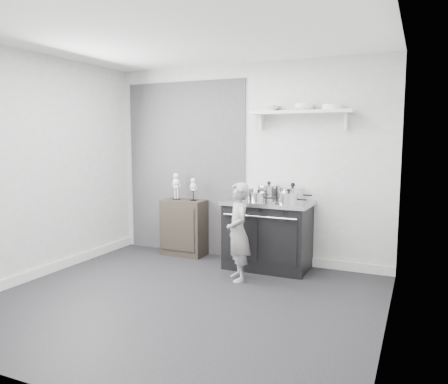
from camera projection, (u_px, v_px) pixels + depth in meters
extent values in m
plane|color=black|center=(182.00, 300.00, 4.57)|extent=(4.00, 4.00, 0.00)
cube|color=#ACACA9|center=(246.00, 163.00, 6.04)|extent=(4.00, 0.02, 2.70)
cube|color=#ACACA9|center=(38.00, 192.00, 2.78)|extent=(4.00, 0.02, 2.70)
cube|color=#ACACA9|center=(35.00, 167.00, 5.23)|extent=(0.02, 3.60, 2.70)
cube|color=#ACACA9|center=(391.00, 180.00, 3.59)|extent=(0.02, 3.60, 2.70)
cube|color=silver|center=(178.00, 34.00, 4.25)|extent=(4.00, 3.60, 0.02)
cube|color=black|center=(185.00, 168.00, 6.43)|extent=(1.90, 0.02, 2.50)
cube|color=silver|center=(315.00, 262.00, 5.77)|extent=(2.00, 0.03, 0.12)
cube|color=silver|center=(42.00, 271.00, 5.38)|extent=(0.03, 3.60, 0.12)
cube|color=silver|center=(301.00, 112.00, 5.51)|extent=(1.30, 0.26, 0.04)
cube|color=silver|center=(262.00, 122.00, 5.81)|extent=(0.03, 0.12, 0.20)
cube|color=silver|center=(346.00, 121.00, 5.36)|extent=(0.03, 0.12, 0.20)
cube|color=black|center=(268.00, 236.00, 5.68)|extent=(1.05, 0.63, 0.84)
cube|color=silver|center=(268.00, 202.00, 5.62)|extent=(1.12, 0.67, 0.05)
cube|color=black|center=(241.00, 238.00, 5.49)|extent=(0.44, 0.02, 0.55)
cube|color=black|center=(279.00, 242.00, 5.29)|extent=(0.44, 0.02, 0.55)
cylinder|color=silver|center=(259.00, 217.00, 5.33)|extent=(0.95, 0.02, 0.02)
cylinder|color=black|center=(236.00, 208.00, 5.46)|extent=(0.04, 0.03, 0.04)
cylinder|color=black|center=(260.00, 210.00, 5.33)|extent=(0.04, 0.03, 0.04)
cylinder|color=black|center=(285.00, 212.00, 5.20)|extent=(0.04, 0.03, 0.04)
cube|color=black|center=(184.00, 227.00, 6.34)|extent=(0.62, 0.36, 0.81)
imported|color=gray|center=(238.00, 232.00, 5.17)|extent=(0.48, 0.51, 1.17)
cylinder|color=silver|center=(245.00, 195.00, 5.66)|extent=(0.21, 0.21, 0.14)
cylinder|color=silver|center=(245.00, 189.00, 5.65)|extent=(0.22, 0.22, 0.02)
sphere|color=black|center=(245.00, 187.00, 5.65)|extent=(0.04, 0.04, 0.04)
cylinder|color=black|center=(256.00, 195.00, 5.60)|extent=(0.10, 0.02, 0.02)
cylinder|color=silver|center=(269.00, 192.00, 5.75)|extent=(0.28, 0.28, 0.17)
cylinder|color=silver|center=(269.00, 185.00, 5.74)|extent=(0.29, 0.29, 0.02)
sphere|color=black|center=(269.00, 183.00, 5.73)|extent=(0.05, 0.05, 0.05)
cylinder|color=black|center=(282.00, 193.00, 5.68)|extent=(0.10, 0.02, 0.02)
cylinder|color=silver|center=(293.00, 194.00, 5.57)|extent=(0.32, 0.32, 0.16)
cylinder|color=silver|center=(293.00, 188.00, 5.56)|extent=(0.33, 0.33, 0.02)
sphere|color=black|center=(293.00, 185.00, 5.56)|extent=(0.06, 0.06, 0.06)
cylinder|color=black|center=(308.00, 195.00, 5.49)|extent=(0.10, 0.02, 0.02)
cylinder|color=silver|center=(288.00, 199.00, 5.30)|extent=(0.25, 0.25, 0.13)
cylinder|color=silver|center=(289.00, 193.00, 5.29)|extent=(0.25, 0.25, 0.02)
sphere|color=black|center=(289.00, 190.00, 5.29)|extent=(0.04, 0.04, 0.04)
cylinder|color=black|center=(302.00, 200.00, 5.23)|extent=(0.10, 0.02, 0.02)
cylinder|color=silver|center=(258.00, 197.00, 5.51)|extent=(0.19, 0.19, 0.10)
cylinder|color=silver|center=(258.00, 193.00, 5.51)|extent=(0.19, 0.19, 0.02)
sphere|color=black|center=(258.00, 191.00, 5.50)|extent=(0.03, 0.03, 0.03)
cylinder|color=black|center=(268.00, 198.00, 5.46)|extent=(0.10, 0.02, 0.02)
imported|color=white|center=(268.00, 108.00, 5.68)|extent=(0.29, 0.29, 0.07)
imported|color=white|center=(305.00, 107.00, 5.48)|extent=(0.25, 0.25, 0.08)
cylinder|color=white|center=(333.00, 107.00, 5.34)|extent=(0.25, 0.25, 0.06)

